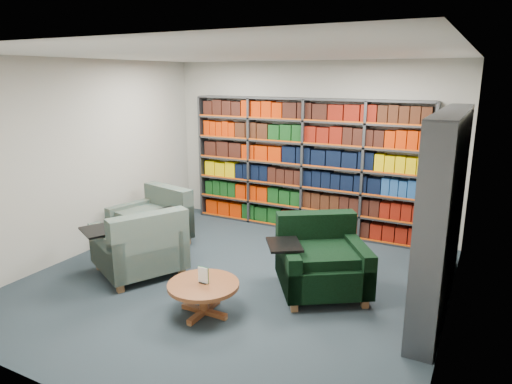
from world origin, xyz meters
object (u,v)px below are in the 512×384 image
at_px(coffee_table, 203,290).
at_px(chair_green_right, 320,261).
at_px(chair_teal_left, 155,222).
at_px(chair_teal_front, 141,249).

bearing_deg(coffee_table, chair_green_right, 51.96).
relative_size(chair_teal_left, chair_green_right, 0.90).
bearing_deg(chair_green_right, coffee_table, -128.04).
xyz_separation_m(chair_teal_left, chair_green_right, (2.81, -0.31, 0.01)).
distance_m(chair_teal_left, chair_teal_front, 1.16).
bearing_deg(coffee_table, chair_teal_front, 159.67).
distance_m(chair_green_right, chair_teal_front, 2.32).
bearing_deg(chair_teal_front, chair_green_right, 17.29).
xyz_separation_m(chair_teal_left, chair_teal_front, (0.60, -1.00, 0.02)).
xyz_separation_m(chair_teal_left, coffee_table, (1.89, -1.48, -0.06)).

